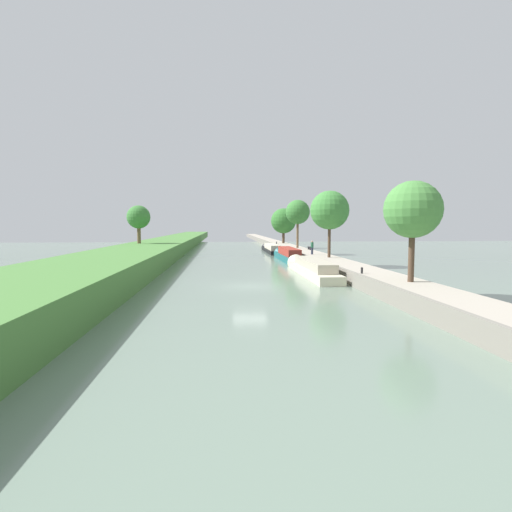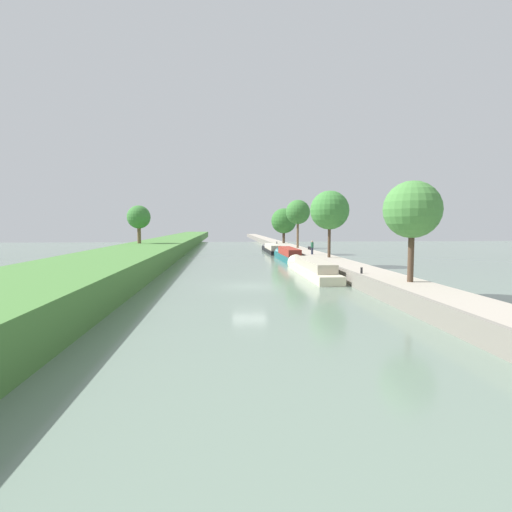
# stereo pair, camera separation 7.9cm
# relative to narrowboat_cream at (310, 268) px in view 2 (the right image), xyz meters

# --- Properties ---
(ground_plane) EXTENTS (160.00, 160.00, 0.00)m
(ground_plane) POSITION_rel_narrowboat_cream_xyz_m (-6.12, -6.89, -0.60)
(ground_plane) COLOR slate
(left_grassy_bank) EXTENTS (8.12, 260.00, 1.96)m
(left_grassy_bank) POSITION_rel_narrowboat_cream_xyz_m (-17.96, -6.89, 0.38)
(left_grassy_bank) COLOR #477A38
(left_grassy_bank) RESTS_ON ground_plane
(right_towpath) EXTENTS (3.15, 260.00, 1.04)m
(right_towpath) POSITION_rel_narrowboat_cream_xyz_m (3.23, -6.89, -0.08)
(right_towpath) COLOR #A89E8E
(right_towpath) RESTS_ON ground_plane
(stone_quay) EXTENTS (0.25, 260.00, 1.09)m
(stone_quay) POSITION_rel_narrowboat_cream_xyz_m (1.53, -6.89, -0.06)
(stone_quay) COLOR gray
(stone_quay) RESTS_ON ground_plane
(narrowboat_cream) EXTENTS (2.01, 15.20, 2.07)m
(narrowboat_cream) POSITION_rel_narrowboat_cream_xyz_m (0.00, 0.00, 0.00)
(narrowboat_cream) COLOR beige
(narrowboat_cream) RESTS_ON ground_plane
(narrowboat_teal) EXTENTS (1.89, 13.69, 2.18)m
(narrowboat_teal) POSITION_rel_narrowboat_cream_xyz_m (0.24, 14.77, 0.09)
(narrowboat_teal) COLOR #195B60
(narrowboat_teal) RESTS_ON ground_plane
(narrowboat_black) EXTENTS (1.95, 15.21, 2.02)m
(narrowboat_black) POSITION_rel_narrowboat_cream_xyz_m (0.10, 30.97, -0.04)
(narrowboat_black) COLOR black
(narrowboat_black) RESTS_ON ground_plane
(tree_rightbank_near) EXTENTS (3.51, 3.51, 6.23)m
(tree_rightbank_near) POSITION_rel_narrowboat_cream_xyz_m (3.50, -12.61, 4.88)
(tree_rightbank_near) COLOR #4C3828
(tree_rightbank_near) RESTS_ON right_towpath
(tree_rightbank_midnear) EXTENTS (4.20, 4.20, 7.23)m
(tree_rightbank_midnear) POSITION_rel_narrowboat_cream_xyz_m (3.45, 6.41, 5.55)
(tree_rightbank_midnear) COLOR #4C3828
(tree_rightbank_midnear) RESTS_ON right_towpath
(tree_rightbank_midfar) EXTENTS (3.72, 3.72, 7.38)m
(tree_rightbank_midfar) POSITION_rel_narrowboat_cream_xyz_m (3.40, 24.68, 5.92)
(tree_rightbank_midfar) COLOR brown
(tree_rightbank_midfar) RESTS_ON right_towpath
(tree_rightbank_far) EXTENTS (4.89, 4.89, 6.79)m
(tree_rightbank_far) POSITION_rel_narrowboat_cream_xyz_m (3.76, 41.38, 4.76)
(tree_rightbank_far) COLOR #4C3828
(tree_rightbank_far) RESTS_ON right_towpath
(tree_leftbank_downstream) EXTENTS (3.27, 3.27, 5.37)m
(tree_leftbank_downstream) POSITION_rel_narrowboat_cream_xyz_m (-19.91, 21.65, 5.05)
(tree_leftbank_downstream) COLOR brown
(tree_leftbank_downstream) RESTS_ON left_grassy_bank
(person_walking) EXTENTS (0.34, 0.34, 1.66)m
(person_walking) POSITION_rel_narrowboat_cream_xyz_m (2.62, 11.05, 1.31)
(person_walking) COLOR #282D42
(person_walking) RESTS_ON right_towpath
(mooring_bollard_near) EXTENTS (0.16, 0.16, 0.45)m
(mooring_bollard_near) POSITION_rel_narrowboat_cream_xyz_m (1.95, -8.20, 0.66)
(mooring_bollard_near) COLOR black
(mooring_bollard_near) RESTS_ON right_towpath
(mooring_bollard_far) EXTENTS (0.16, 0.16, 0.45)m
(mooring_bollard_far) POSITION_rel_narrowboat_cream_xyz_m (1.95, 37.84, 0.66)
(mooring_bollard_far) COLOR black
(mooring_bollard_far) RESTS_ON right_towpath
(park_bench) EXTENTS (0.44, 1.50, 0.47)m
(park_bench) POSITION_rel_narrowboat_cream_xyz_m (4.35, 20.02, 0.79)
(park_bench) COLOR #333338
(park_bench) RESTS_ON right_towpath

